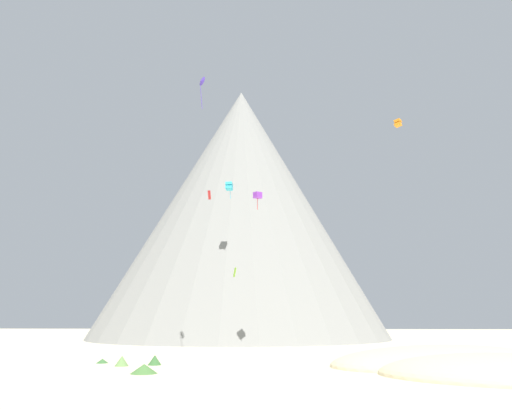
# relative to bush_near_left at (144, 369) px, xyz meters

# --- Properties ---
(ground_plane) EXTENTS (400.00, 400.00, 0.00)m
(ground_plane) POSITION_rel_bush_near_left_xyz_m (11.49, -10.16, -0.42)
(ground_plane) COLOR beige
(dune_foreground_left) EXTENTS (28.95, 22.49, 4.32)m
(dune_foreground_left) POSITION_rel_bush_near_left_xyz_m (30.10, 8.62, -0.42)
(dune_foreground_left) COLOR beige
(dune_foreground_left) RESTS_ON ground_plane
(dune_foreground_right) EXTENTS (25.58, 21.10, 3.98)m
(dune_foreground_right) POSITION_rel_bush_near_left_xyz_m (31.86, -1.51, -0.42)
(dune_foreground_right) COLOR beige
(dune_foreground_right) RESTS_ON ground_plane
(bush_near_left) EXTENTS (3.34, 3.34, 0.85)m
(bush_near_left) POSITION_rel_bush_near_left_xyz_m (0.00, 0.00, 0.00)
(bush_near_left) COLOR #477238
(bush_near_left) RESTS_ON ground_plane
(bush_near_right) EXTENTS (1.66, 1.66, 1.06)m
(bush_near_right) POSITION_rel_bush_near_left_xyz_m (-4.35, 6.72, 0.11)
(bush_near_right) COLOR #668C4C
(bush_near_right) RESTS_ON ground_plane
(bush_low_patch) EXTENTS (1.53, 1.53, 0.49)m
(bush_low_patch) POSITION_rel_bush_near_left_xyz_m (-7.67, 9.95, -0.18)
(bush_low_patch) COLOR #386633
(bush_low_patch) RESTS_ON ground_plane
(bush_mid_center) EXTENTS (2.07, 2.07, 1.05)m
(bush_mid_center) POSITION_rel_bush_near_left_xyz_m (-1.19, 8.08, 0.10)
(bush_mid_center) COLOR #386633
(bush_mid_center) RESTS_ON ground_plane
(bush_ridge_crest) EXTENTS (3.46, 3.46, 0.58)m
(bush_ridge_crest) POSITION_rel_bush_near_left_xyz_m (24.91, 12.52, -0.13)
(bush_ridge_crest) COLOR #386633
(bush_ridge_crest) RESTS_ON ground_plane
(rock_massif) EXTENTS (102.69, 102.69, 67.47)m
(rock_massif) POSITION_rel_bush_near_left_xyz_m (1.37, 78.08, 31.42)
(rock_massif) COLOR gray
(rock_massif) RESTS_ON ground_plane
(kite_violet_mid) EXTENTS (1.59, 1.59, 2.96)m
(kite_violet_mid) POSITION_rel_bush_near_left_xyz_m (8.75, 30.33, 24.16)
(kite_violet_mid) COLOR purple
(kite_cyan_high) EXTENTS (1.45, 1.54, 3.41)m
(kite_cyan_high) POSITION_rel_bush_near_left_xyz_m (2.16, 46.10, 30.25)
(kite_cyan_high) COLOR #33BCDB
(kite_red_mid) EXTENTS (0.55, 0.78, 1.46)m
(kite_red_mid) POSITION_rel_bush_near_left_xyz_m (1.37, 26.53, 23.35)
(kite_red_mid) COLOR red
(kite_lime_low) EXTENTS (0.64, 1.03, 1.61)m
(kite_lime_low) POSITION_rel_bush_near_left_xyz_m (5.26, 28.88, 11.47)
(kite_lime_low) COLOR #8CD133
(kite_orange_high) EXTENTS (1.05, 1.03, 0.88)m
(kite_orange_high) POSITION_rel_bush_near_left_xyz_m (26.91, 9.42, 27.48)
(kite_orange_high) COLOR orange
(kite_indigo_high) EXTENTS (1.29, 1.39, 5.51)m
(kite_indigo_high) POSITION_rel_bush_near_left_xyz_m (0.56, 21.52, 40.17)
(kite_indigo_high) COLOR #5138B2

